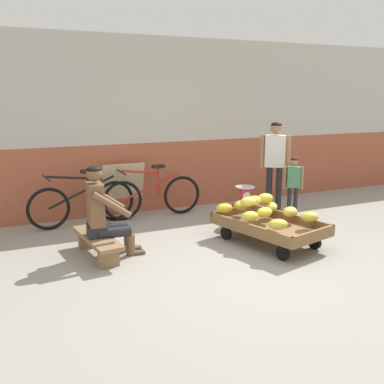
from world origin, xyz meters
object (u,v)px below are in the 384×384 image
sign_board (123,189)px  shopping_bag (264,220)px  bicycle_near_left (82,203)px  bicycle_far_left (153,196)px  banana_cart (269,227)px  customer_child (293,181)px  low_bench (97,241)px  customer_adult (275,158)px  vendor_seated (103,212)px  weighing_scale (245,195)px  plastic_crate (244,214)px

sign_board → shopping_bag: bearing=-43.7°
bicycle_near_left → shopping_bag: bearing=-27.9°
bicycle_near_left → bicycle_far_left: bearing=-0.6°
banana_cart → bicycle_far_left: bicycle_far_left is taller
bicycle_near_left → customer_child: size_ratio=1.68×
low_bench → bicycle_far_left: bearing=49.3°
customer_adult → vendor_seated: bearing=-165.4°
bicycle_near_left → sign_board: bearing=24.8°
banana_cart → customer_adult: customer_adult is taller
bicycle_near_left → sign_board: (0.74, 0.34, 0.08)m
vendor_seated → shopping_bag: vendor_seated is taller
sign_board → shopping_bag: sign_board is taller
bicycle_far_left → vendor_seated: bearing=-128.5°
bicycle_near_left → bicycle_far_left: size_ratio=1.00×
customer_child → shopping_bag: size_ratio=4.11×
weighing_scale → customer_child: size_ratio=0.30×
plastic_crate → customer_child: size_ratio=0.37×
low_bench → weighing_scale: bearing=11.4°
bicycle_near_left → bicycle_far_left: 1.13m
bicycle_near_left → weighing_scale: bearing=-23.0°
vendor_seated → bicycle_far_left: vendor_seated is taller
vendor_seated → banana_cart: bearing=-12.8°
plastic_crate → weighing_scale: weighing_scale is taller
plastic_crate → shopping_bag: bearing=-64.9°
bicycle_near_left → customer_child: customer_child is taller
vendor_seated → weighing_scale: size_ratio=3.80×
vendor_seated → bicycle_far_left: 1.87m
low_bench → customer_child: (3.27, 0.44, 0.41)m
low_bench → customer_child: customer_child is taller
plastic_crate → weighing_scale: bearing=-90.0°
customer_child → customer_adult: bearing=108.7°
plastic_crate → weighing_scale: (0.00, -0.00, 0.30)m
vendor_seated → customer_child: vendor_seated is taller
low_bench → shopping_bag: low_bench is taller
sign_board → weighing_scale: bearing=-40.1°
shopping_bag → bicycle_far_left: bearing=135.6°
plastic_crate → sign_board: bearing=139.9°
plastic_crate → shopping_bag: (0.15, -0.32, -0.03)m
plastic_crate → bicycle_near_left: (-2.29, 0.97, 0.20)m
banana_cart → vendor_seated: 2.19m
bicycle_near_left → customer_adult: (3.04, -0.67, 0.60)m
banana_cart → vendor_seated: size_ratio=1.40×
low_bench → plastic_crate: 2.45m
customer_adult → customer_child: size_ratio=1.55×
vendor_seated → plastic_crate: (2.31, 0.49, -0.42)m
plastic_crate → shopping_bag: size_ratio=1.50×
weighing_scale → customer_adult: customer_adult is taller
banana_cart → bicycle_far_left: 2.16m
sign_board → low_bench: bearing=-115.2°
low_bench → vendor_seated: size_ratio=0.99×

